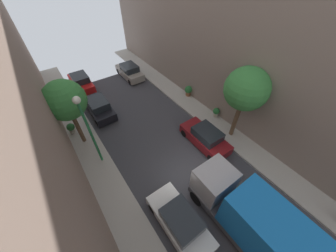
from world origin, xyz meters
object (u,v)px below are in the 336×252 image
delivery_truck (252,220)px  potted_plant_3 (53,90)px  potted_plant_2 (188,90)px  lamp_post (87,123)px  parked_car_left_2 (99,107)px  parked_car_left_1 (180,221)px  parked_car_left_3 (81,82)px  street_tree_1 (246,89)px  parked_car_right_1 (205,138)px  potted_plant_0 (216,112)px  parked_car_right_2 (130,71)px  street_tree_0 (65,101)px  potted_plant_5 (71,128)px

delivery_truck → potted_plant_3: 20.77m
potted_plant_2 → lamp_post: lamp_post is taller
parked_car_left_2 → lamp_post: bearing=-109.8°
parked_car_left_1 → parked_car_left_3: 17.49m
lamp_post → parked_car_left_1: bearing=-74.4°
potted_plant_2 → potted_plant_3: bearing=143.7°
lamp_post → parked_car_left_3: bearing=79.9°
street_tree_1 → potted_plant_3: (-10.75, 14.64, -3.83)m
potted_plant_3 → parked_car_right_1: bearing=-59.5°
delivery_truck → potted_plant_3: (-5.58, 19.98, -1.11)m
street_tree_1 → potted_plant_0: bearing=76.8°
parked_car_right_2 → street_tree_0: bearing=-137.9°
parked_car_right_2 → potted_plant_3: (-8.28, 1.22, -0.04)m
parked_car_right_1 → lamp_post: size_ratio=0.74×
parked_car_left_2 → potted_plant_5: bearing=-158.4°
parked_car_right_2 → lamp_post: size_ratio=0.74×
potted_plant_0 → potted_plant_2: (0.06, 3.97, 0.11)m
parked_car_left_2 → potted_plant_2: bearing=-18.0°
parked_car_left_1 → street_tree_0: bearing=104.1°
parked_car_right_1 → potted_plant_3: size_ratio=4.65×
parked_car_left_2 → lamp_post: (-1.90, -5.28, 3.14)m
delivery_truck → street_tree_1: size_ratio=1.12×
potted_plant_5 → street_tree_0: bearing=-72.4°
delivery_truck → potted_plant_5: size_ratio=7.49×
lamp_post → delivery_truck: bearing=-63.2°
parked_car_right_1 → potted_plant_2: bearing=61.7°
potted_plant_3 → potted_plant_0: bearing=-47.5°
parked_car_right_2 → street_tree_0: (-7.77, -7.03, 3.42)m
lamp_post → potted_plant_2: bearing=13.8°
delivery_truck → potted_plant_2: (5.77, 11.63, -1.03)m
parked_car_left_2 → potted_plant_3: (-2.88, 5.60, -0.04)m
potted_plant_0 → potted_plant_3: (-11.29, 12.32, 0.03)m
parked_car_left_1 → potted_plant_3: 17.94m
street_tree_1 → street_tree_0: bearing=148.0°
potted_plant_0 → parked_car_left_3: bearing=124.8°
potted_plant_2 → parked_car_left_1: bearing=-132.1°
parked_car_right_2 → lamp_post: 12.51m
parked_car_right_1 → potted_plant_0: (3.01, 1.73, -0.07)m
parked_car_left_2 → potted_plant_0: (8.41, -6.72, -0.07)m
delivery_truck → potted_plant_3: size_ratio=7.31×
parked_car_left_3 → parked_car_right_2: bearing=-10.6°
parked_car_left_2 → street_tree_0: bearing=-131.8°
parked_car_right_2 → potted_plant_5: (-8.25, -5.51, -0.09)m
parked_car_left_3 → street_tree_0: 9.05m
parked_car_left_3 → parked_car_right_2: size_ratio=1.00×
parked_car_left_1 → parked_car_right_1: 6.52m
street_tree_0 → potted_plant_0: (10.78, -4.06, -3.49)m
parked_car_left_1 → potted_plant_5: 11.34m
parked_car_left_2 → parked_car_right_1: same height
parked_car_left_2 → parked_car_right_1: bearing=-57.4°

